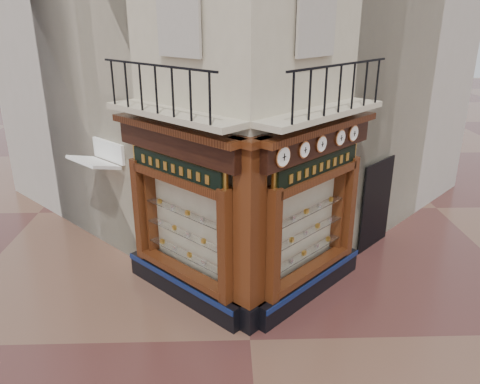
{
  "coord_description": "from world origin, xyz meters",
  "views": [
    {
      "loc": [
        -0.43,
        -7.57,
        6.02
      ],
      "look_at": [
        -0.14,
        2.0,
        2.37
      ],
      "focal_mm": 35.0,
      "sensor_mm": 36.0,
      "label": 1
    }
  ],
  "objects_px": {
    "clock_c": "(321,144)",
    "clock_d": "(340,138)",
    "corner_pilaster": "(249,240)",
    "clock_b": "(304,150)",
    "clock_a": "(283,157)",
    "signboard_right": "(319,166)",
    "clock_e": "(353,133)",
    "signboard_left": "(176,168)",
    "awning": "(104,257)"
  },
  "relations": [
    {
      "from": "clock_d",
      "to": "signboard_left",
      "type": "distance_m",
      "value": 3.46
    },
    {
      "from": "signboard_right",
      "to": "signboard_left",
      "type": "bearing_deg",
      "value": 135.0
    },
    {
      "from": "clock_c",
      "to": "awning",
      "type": "relative_size",
      "value": 0.27
    },
    {
      "from": "clock_d",
      "to": "clock_e",
      "type": "bearing_deg",
      "value": 0.0
    },
    {
      "from": "corner_pilaster",
      "to": "awning",
      "type": "relative_size",
      "value": 3.09
    },
    {
      "from": "corner_pilaster",
      "to": "clock_c",
      "type": "xyz_separation_m",
      "value": [
        1.45,
        0.84,
        1.67
      ]
    },
    {
      "from": "clock_a",
      "to": "clock_e",
      "type": "height_order",
      "value": "clock_a"
    },
    {
      "from": "clock_d",
      "to": "clock_e",
      "type": "distance_m",
      "value": 0.53
    },
    {
      "from": "clock_d",
      "to": "clock_e",
      "type": "xyz_separation_m",
      "value": [
        0.37,
        0.37,
        0.0
      ]
    },
    {
      "from": "clock_e",
      "to": "signboard_left",
      "type": "distance_m",
      "value": 3.87
    },
    {
      "from": "clock_b",
      "to": "awning",
      "type": "relative_size",
      "value": 0.26
    },
    {
      "from": "awning",
      "to": "signboard_right",
      "type": "xyz_separation_m",
      "value": [
        5.15,
        -1.97,
        3.1
      ]
    },
    {
      "from": "clock_e",
      "to": "signboard_right",
      "type": "xyz_separation_m",
      "value": [
        -0.85,
        -0.69,
        -0.52
      ]
    },
    {
      "from": "clock_d",
      "to": "corner_pilaster",
      "type": "bearing_deg",
      "value": 169.56
    },
    {
      "from": "clock_d",
      "to": "clock_c",
      "type": "bearing_deg",
      "value": -180.0
    },
    {
      "from": "clock_b",
      "to": "clock_d",
      "type": "relative_size",
      "value": 0.94
    },
    {
      "from": "clock_d",
      "to": "clock_b",
      "type": "bearing_deg",
      "value": 180.0
    },
    {
      "from": "awning",
      "to": "signboard_right",
      "type": "bearing_deg",
      "value": -155.9
    },
    {
      "from": "clock_d",
      "to": "clock_e",
      "type": "height_order",
      "value": "clock_e"
    },
    {
      "from": "clock_e",
      "to": "awning",
      "type": "xyz_separation_m",
      "value": [
        -6.0,
        1.27,
        -3.62
      ]
    },
    {
      "from": "awning",
      "to": "clock_a",
      "type": "bearing_deg",
      "value": -170.04
    },
    {
      "from": "signboard_left",
      "to": "clock_c",
      "type": "bearing_deg",
      "value": -138.33
    },
    {
      "from": "signboard_right",
      "to": "clock_e",
      "type": "bearing_deg",
      "value": -5.78
    },
    {
      "from": "awning",
      "to": "clock_b",
      "type": "bearing_deg",
      "value": -163.21
    },
    {
      "from": "clock_c",
      "to": "awning",
      "type": "distance_m",
      "value": 6.64
    },
    {
      "from": "corner_pilaster",
      "to": "signboard_left",
      "type": "xyz_separation_m",
      "value": [
        -1.46,
        1.01,
        1.15
      ]
    },
    {
      "from": "clock_d",
      "to": "awning",
      "type": "xyz_separation_m",
      "value": [
        -5.63,
        1.64,
        -3.62
      ]
    },
    {
      "from": "clock_b",
      "to": "clock_c",
      "type": "bearing_deg",
      "value": -0.0
    },
    {
      "from": "clock_c",
      "to": "corner_pilaster",
      "type": "bearing_deg",
      "value": 165.24
    },
    {
      "from": "corner_pilaster",
      "to": "clock_a",
      "type": "relative_size",
      "value": 9.9
    },
    {
      "from": "clock_c",
      "to": "clock_d",
      "type": "height_order",
      "value": "clock_d"
    },
    {
      "from": "clock_a",
      "to": "signboard_right",
      "type": "relative_size",
      "value": 0.19
    },
    {
      "from": "awning",
      "to": "signboard_left",
      "type": "height_order",
      "value": "signboard_left"
    },
    {
      "from": "corner_pilaster",
      "to": "clock_b",
      "type": "height_order",
      "value": "corner_pilaster"
    },
    {
      "from": "corner_pilaster",
      "to": "clock_d",
      "type": "bearing_deg",
      "value": -10.44
    },
    {
      "from": "clock_b",
      "to": "signboard_left",
      "type": "xyz_separation_m",
      "value": [
        -2.51,
        0.57,
        -0.52
      ]
    },
    {
      "from": "clock_c",
      "to": "clock_d",
      "type": "relative_size",
      "value": 0.98
    },
    {
      "from": "clock_b",
      "to": "clock_c",
      "type": "height_order",
      "value": "clock_c"
    },
    {
      "from": "clock_c",
      "to": "clock_a",
      "type": "bearing_deg",
      "value": 180.0
    },
    {
      "from": "corner_pilaster",
      "to": "clock_d",
      "type": "height_order",
      "value": "corner_pilaster"
    },
    {
      "from": "signboard_right",
      "to": "awning",
      "type": "bearing_deg",
      "value": 114.1
    },
    {
      "from": "signboard_right",
      "to": "clock_b",
      "type": "bearing_deg",
      "value": -171.01
    },
    {
      "from": "clock_c",
      "to": "clock_d",
      "type": "xyz_separation_m",
      "value": [
        0.49,
        0.49,
        -0.0
      ]
    },
    {
      "from": "clock_a",
      "to": "clock_c",
      "type": "height_order",
      "value": "clock_a"
    },
    {
      "from": "clock_a",
      "to": "clock_c",
      "type": "xyz_separation_m",
      "value": [
        0.86,
        0.86,
        0.0
      ]
    },
    {
      "from": "corner_pilaster",
      "to": "clock_e",
      "type": "distance_m",
      "value": 3.33
    },
    {
      "from": "clock_a",
      "to": "signboard_right",
      "type": "height_order",
      "value": "clock_a"
    },
    {
      "from": "clock_c",
      "to": "signboard_left",
      "type": "height_order",
      "value": "clock_c"
    },
    {
      "from": "clock_a",
      "to": "clock_e",
      "type": "distance_m",
      "value": 2.44
    },
    {
      "from": "clock_a",
      "to": "clock_e",
      "type": "bearing_deg",
      "value": 0.0
    }
  ]
}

